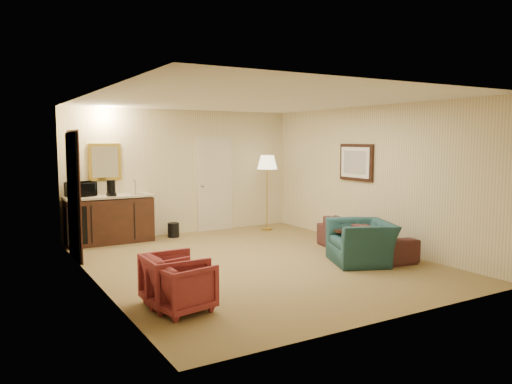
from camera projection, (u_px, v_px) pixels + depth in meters
ground at (255, 262)px, 8.10m from camera, size 6.00×6.00×0.00m
room_walls at (228, 155)px, 8.53m from camera, size 5.02×6.01×2.61m
wetbar_cabinet at (110, 219)px, 9.56m from camera, size 1.64×0.58×0.92m
sofa at (364, 231)px, 8.67m from camera, size 0.89×2.07×0.79m
teal_armchair at (361, 235)px, 8.01m from camera, size 1.02×1.22×0.91m
rose_chair_near at (175, 277)px, 5.95m from camera, size 0.64×0.68×0.70m
rose_chair_far at (182, 285)px, 5.74m from camera, size 0.69×0.72×0.64m
coffee_table at (357, 243)px, 8.39m from camera, size 0.96×0.72×0.50m
floor_lamp at (267, 193)px, 10.93m from camera, size 0.51×0.51×1.65m
waste_bin at (173, 230)px, 10.17m from camera, size 0.26×0.26×0.29m
microwave at (81, 188)px, 9.31m from camera, size 0.55×0.40×0.34m
coffee_maker at (111, 188)px, 9.40m from camera, size 0.19×0.19×0.30m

